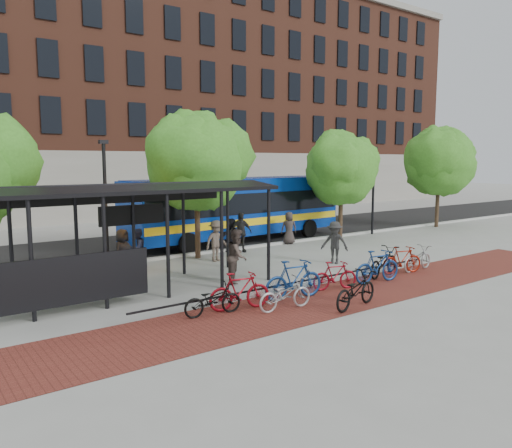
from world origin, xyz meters
TOP-DOWN VIEW (x-y plane):
  - ground at (0.00, 0.00)m, footprint 160.00×160.00m
  - asphalt_street at (0.00, 8.00)m, footprint 160.00×8.00m
  - curb at (0.00, 4.00)m, footprint 160.00×0.25m
  - brick_strip at (-2.00, -5.00)m, footprint 24.00×3.00m
  - bike_rack_rail at (-3.30, -4.10)m, footprint 12.00×0.05m
  - building_brick at (10.00, 26.00)m, footprint 55.00×14.00m
  - bus_shelter at (-8.13, -0.48)m, footprint 10.60×3.07m
  - tree_b at (-2.90, 3.35)m, footprint 5.15×4.20m
  - tree_c at (6.09, 3.35)m, footprint 4.66×3.80m
  - tree_d at (15.10, 3.35)m, footprint 5.39×4.40m
  - lamp_post_left at (-7.00, 3.60)m, footprint 0.35×0.20m
  - lamp_post_right at (9.00, 3.60)m, footprint 0.35×0.20m
  - bus at (1.03, 6.02)m, footprint 12.75×3.59m
  - bike_0 at (-6.84, -4.25)m, footprint 1.77×0.79m
  - bike_1 at (-5.93, -4.27)m, footprint 1.94×0.95m
  - bike_2 at (-4.87, -5.05)m, footprint 1.83×0.73m
  - bike_3 at (-3.93, -4.34)m, footprint 2.15×0.83m
  - bike_4 at (-3.06, -6.12)m, footprint 2.11×1.08m
  - bike_5 at (-2.06, -4.28)m, footprint 1.69×0.92m
  - bike_7 at (-0.16, -4.50)m, footprint 2.04×0.81m
  - bike_8 at (0.83, -3.94)m, footprint 2.19×1.21m
  - bike_9 at (1.76, -4.08)m, footprint 1.85×0.94m
  - bike_10 at (2.69, -4.10)m, footprint 1.91×0.82m
  - pedestrian_0 at (-7.02, 1.93)m, footprint 1.04×0.98m
  - pedestrian_2 at (-6.04, 2.82)m, footprint 0.98×0.91m
  - pedestrian_3 at (-2.72, 2.18)m, footprint 1.24×0.83m
  - pedestrian_4 at (-0.63, 3.37)m, footprint 1.20×0.72m
  - pedestrian_5 at (-0.88, 3.79)m, footprint 1.56×0.92m
  - pedestrian_6 at (2.72, 3.80)m, footprint 0.97×0.84m
  - pedestrian_8 at (-4.13, -1.50)m, footprint 1.18×1.18m
  - pedestrian_9 at (1.04, -1.17)m, footprint 1.16×1.33m

SIDE VIEW (x-z plane):
  - ground at x=0.00m, z-range 0.00..0.00m
  - bike_rack_rail at x=-3.30m, z-range -0.47..0.47m
  - brick_strip at x=-2.00m, z-range 0.00..0.01m
  - asphalt_street at x=0.00m, z-range 0.00..0.01m
  - curb at x=0.00m, z-range 0.00..0.12m
  - bike_0 at x=-6.84m, z-range 0.00..0.90m
  - bike_2 at x=-4.87m, z-range 0.00..0.94m
  - bike_10 at x=2.69m, z-range 0.00..0.97m
  - bike_5 at x=-2.06m, z-range 0.00..0.98m
  - bike_4 at x=-3.06m, z-range 0.00..1.06m
  - bike_9 at x=1.76m, z-range 0.00..1.07m
  - bike_8 at x=0.83m, z-range 0.00..1.09m
  - bike_1 at x=-5.93m, z-range 0.00..1.12m
  - bike_7 at x=-0.16m, z-range 0.00..1.19m
  - bike_3 at x=-3.93m, z-range 0.00..1.26m
  - pedestrian_5 at x=-0.88m, z-range 0.00..1.60m
  - pedestrian_2 at x=-6.04m, z-range 0.00..1.62m
  - pedestrian_6 at x=2.72m, z-range 0.00..1.69m
  - pedestrian_3 at x=-2.72m, z-range 0.00..1.78m
  - pedestrian_0 at x=-7.02m, z-range 0.00..1.79m
  - pedestrian_9 at x=1.04m, z-range 0.00..1.79m
  - pedestrian_4 at x=-0.63m, z-range 0.00..1.90m
  - pedestrian_8 at x=-4.13m, z-range 0.00..1.93m
  - bus at x=1.03m, z-range 0.25..3.66m
  - lamp_post_left at x=-7.00m, z-range 0.18..5.31m
  - lamp_post_right at x=9.00m, z-range 0.18..5.31m
  - bus_shelter at x=-8.13m, z-range 1.20..4.80m
  - tree_c at x=6.09m, z-range 1.09..7.02m
  - tree_b at x=-2.90m, z-range 1.22..7.69m
  - tree_d at x=15.10m, z-range 1.19..7.74m
  - building_brick at x=10.00m, z-range 0.00..20.00m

